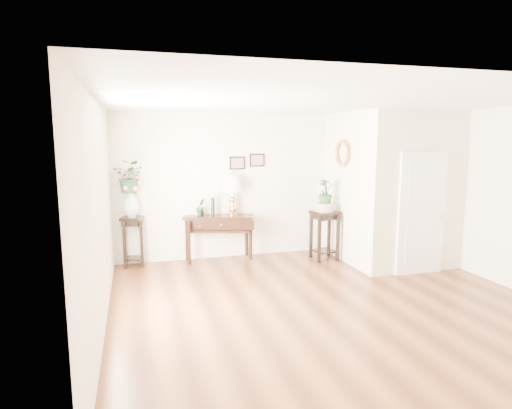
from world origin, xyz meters
name	(u,v)px	position (x,y,z in m)	size (l,w,h in m)	color
floor	(327,302)	(0.00, 0.00, 0.00)	(6.00, 5.50, 0.02)	brown
ceiling	(332,102)	(0.00, 0.00, 2.80)	(6.00, 5.50, 0.02)	white
wall_back	(269,185)	(0.00, 2.75, 1.40)	(6.00, 0.02, 2.80)	beige
wall_front	(485,258)	(0.00, -2.75, 1.40)	(6.00, 0.02, 2.80)	beige
wall_left	(100,216)	(-3.00, 0.00, 1.40)	(0.02, 5.50, 2.80)	beige
wall_right	(503,197)	(3.00, 0.00, 1.40)	(0.02, 5.50, 2.80)	beige
partition	(389,187)	(2.10, 1.77, 1.40)	(1.80, 1.95, 2.80)	beige
door	(421,214)	(2.10, 0.78, 1.05)	(0.90, 0.05, 2.10)	white
art_print_left	(237,163)	(-0.65, 2.73, 1.85)	(0.30, 0.02, 0.25)	black
art_print_right	(257,160)	(-0.25, 2.73, 1.90)	(0.30, 0.02, 0.25)	black
wall_ornament	(342,153)	(1.16, 1.90, 2.05)	(0.51, 0.51, 0.07)	#A46528
console_table	(219,238)	(-1.06, 2.57, 0.43)	(1.30, 0.43, 0.87)	black
table_lamp	(232,197)	(-0.79, 2.57, 1.22)	(0.44, 0.44, 0.78)	#E2A75A
green_vase	(213,207)	(-1.17, 2.57, 1.04)	(0.07, 0.07, 0.34)	black
potted_plant	(200,208)	(-1.41, 2.57, 1.03)	(0.18, 0.14, 0.32)	#204920
plant_stand_a	(133,242)	(-2.65, 2.57, 0.46)	(0.36, 0.36, 0.92)	black
porcelain_vase	(131,205)	(-2.65, 2.57, 1.15)	(0.28, 0.28, 0.49)	silver
lily_arrangement	(130,178)	(-2.65, 2.57, 1.62)	(0.53, 0.46, 0.59)	#204920
plant_stand_b	(324,235)	(0.90, 2.04, 0.47)	(0.45, 0.45, 0.95)	black
ceramic_bowl	(325,207)	(0.90, 2.04, 1.03)	(0.36, 0.36, 0.16)	beige
narcissus	(325,192)	(0.90, 2.04, 1.31)	(0.27, 0.27, 0.48)	#204920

